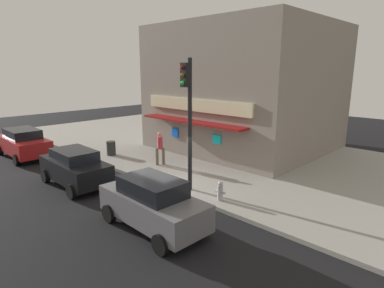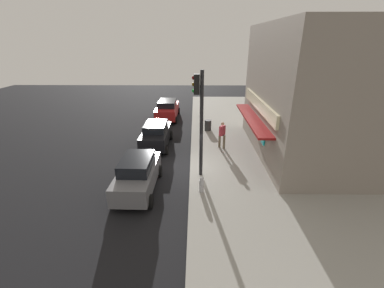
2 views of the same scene
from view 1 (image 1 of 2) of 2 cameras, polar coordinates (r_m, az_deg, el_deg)
The scene contains 10 objects.
ground_plane at distance 14.31m, azimuth -4.39°, elevation -8.42°, with size 60.05×60.05×0.00m, color black.
sidewalk at distance 19.18m, azimuth 11.00°, elevation -2.75°, with size 40.03×13.54×0.16m, color gray.
corner_building at distance 21.66m, azimuth 9.44°, elevation 9.78°, with size 10.14×10.26×7.78m.
traffic_light at distance 13.15m, azimuth -0.69°, elevation 6.35°, with size 0.32×0.58×5.54m.
fire_hydrant at distance 12.89m, azimuth 5.06°, elevation -8.33°, with size 0.47×0.23×0.79m.
trash_can at distance 20.06m, azimuth -14.18°, elevation -0.72°, with size 0.54×0.54×0.84m, color #2D2D2D.
pedestrian at distance 17.40m, azimuth -5.71°, elevation -0.44°, with size 0.56×0.50×1.83m.
parked_car_red at distance 22.02m, azimuth -27.78°, elevation 0.20°, with size 4.62×2.14×1.74m.
parked_car_black at distance 15.67m, azimuth -20.07°, elevation -3.89°, with size 4.10×2.00×1.70m.
parked_car_grey at distance 10.95m, azimuth -6.99°, elevation -10.40°, with size 4.14×1.96×1.76m.
Camera 1 is at (10.06, -8.72, 5.25)m, focal length 30.01 mm.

